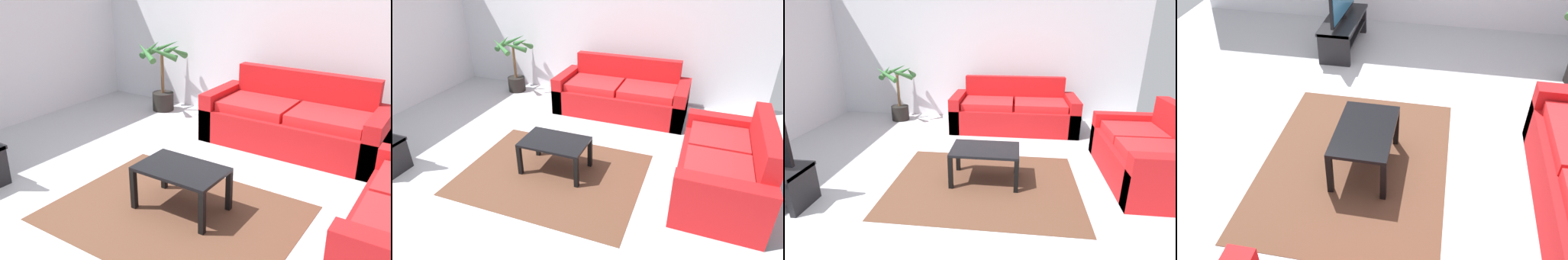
% 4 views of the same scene
% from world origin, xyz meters
% --- Properties ---
extents(ground_plane, '(6.60, 6.60, 0.00)m').
position_xyz_m(ground_plane, '(0.00, 0.00, 0.00)').
color(ground_plane, '#B2B2B7').
extents(wall_back, '(6.00, 0.06, 2.70)m').
position_xyz_m(wall_back, '(0.00, 3.00, 1.35)').
color(wall_back, silver).
rests_on(wall_back, ground).
extents(couch_main, '(2.18, 0.90, 0.90)m').
position_xyz_m(couch_main, '(0.64, 2.28, 0.30)').
color(couch_main, red).
rests_on(couch_main, ground).
extents(couch_loveseat, '(0.90, 1.65, 0.90)m').
position_xyz_m(couch_loveseat, '(2.28, 0.61, 0.30)').
color(couch_loveseat, red).
rests_on(couch_loveseat, ground).
extents(coffee_table, '(0.80, 0.51, 0.43)m').
position_xyz_m(coffee_table, '(0.33, 0.31, 0.36)').
color(coffee_table, black).
rests_on(coffee_table, ground).
extents(area_rug, '(2.20, 1.70, 0.01)m').
position_xyz_m(area_rug, '(0.33, 0.21, 0.00)').
color(area_rug, '#513323').
rests_on(area_rug, ground).
extents(potted_palm, '(0.75, 0.80, 1.09)m').
position_xyz_m(potted_palm, '(-1.60, 2.55, 0.53)').
color(potted_palm, black).
rests_on(potted_palm, ground).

